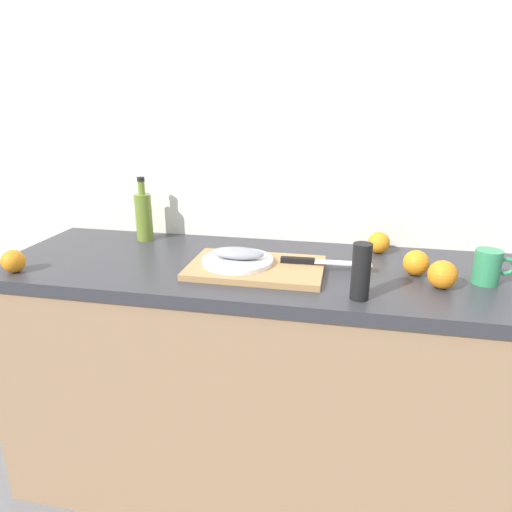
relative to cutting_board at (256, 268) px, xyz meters
name	(u,v)px	position (x,y,z in m)	size (l,w,h in m)	color
ground_plane	(287,481)	(0.11, 0.06, -0.91)	(12.00, 12.00, 0.00)	slate
back_wall	(306,149)	(0.11, 0.38, 0.34)	(3.20, 0.05, 2.50)	white
kitchen_counter	(290,384)	(0.11, 0.06, -0.46)	(2.00, 0.60, 0.90)	#9E7A56
cutting_board	(256,268)	(0.00, 0.00, 0.00)	(0.43, 0.27, 0.02)	tan
white_plate	(238,261)	(-0.06, 0.01, 0.02)	(0.23, 0.23, 0.01)	white
fish_fillet	(238,253)	(-0.06, 0.01, 0.04)	(0.17, 0.07, 0.04)	gray
chef_knife	(314,261)	(0.18, 0.05, 0.02)	(0.29, 0.04, 0.02)	silver
olive_oil_bottle	(144,215)	(-0.50, 0.25, 0.09)	(0.06, 0.06, 0.25)	olive
coffee_mug_0	(488,267)	(0.70, 0.04, 0.04)	(0.12, 0.08, 0.10)	#338C59
orange_0	(416,263)	(0.50, 0.07, 0.03)	(0.08, 0.08, 0.08)	orange
orange_1	(443,275)	(0.56, -0.03, 0.03)	(0.08, 0.08, 0.08)	orange
orange_2	(379,243)	(0.39, 0.27, 0.03)	(0.08, 0.08, 0.08)	orange
orange_3	(13,261)	(-0.75, -0.17, 0.03)	(0.07, 0.07, 0.07)	orange
pepper_mill	(361,272)	(0.32, -0.16, 0.07)	(0.05, 0.05, 0.16)	black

